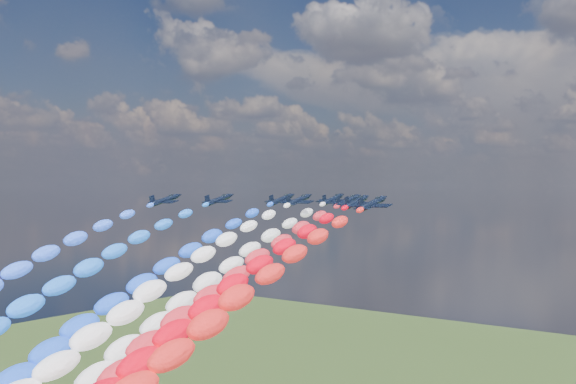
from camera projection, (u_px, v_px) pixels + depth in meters
The scene contains 15 objects.
jet_0 at pixel (165, 200), 167.01m from camera, with size 8.21×11.01×2.43m, color black, non-canonical shape.
jet_1 at pixel (219, 200), 171.23m from camera, with size 8.21×11.01×2.43m, color black, non-canonical shape.
trail_1 at pixel (42, 311), 131.77m from camera, with size 5.49×95.20×43.69m, color blue, non-canonical shape.
jet_2 at pixel (281, 199), 174.11m from camera, with size 8.21×11.01×2.43m, color black, non-canonical shape.
trail_2 at pixel (127, 308), 134.65m from camera, with size 5.49×95.20×43.69m, color blue, non-canonical shape.
jet_3 at pixel (298, 200), 164.65m from camera, with size 8.21×11.01×2.43m, color black, non-canonical shape.
trail_3 at pixel (138, 317), 125.19m from camera, with size 5.49×95.20×43.69m, color white, non-canonical shape.
jet_4 at pixel (333, 199), 176.04m from camera, with size 8.21×11.01×2.43m, color black, non-canonical shape.
trail_4 at pixel (195, 306), 136.58m from camera, with size 5.49×95.20×43.69m, color silver, non-canonical shape.
jet_5 at pixel (348, 201), 159.13m from camera, with size 8.21×11.01×2.43m, color black, non-canonical shape.
trail_5 at pixel (196, 323), 119.67m from camera, with size 5.49×95.20×43.69m, color red, non-canonical shape.
jet_6 at pixel (356, 202), 147.04m from camera, with size 8.21×11.01×2.43m, color black, non-canonical shape.
trail_6 at pixel (190, 339), 107.58m from camera, with size 5.49×95.20×43.69m, color red, non-canonical shape.
jet_7 at pixel (372, 204), 133.80m from camera, with size 8.21×11.01×2.43m, color black, non-canonical shape.
trail_7 at pixel (190, 360), 94.34m from camera, with size 5.49×95.20×43.69m, color red, non-canonical shape.
Camera 1 is at (95.00, -123.78, 107.42)m, focal length 43.56 mm.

